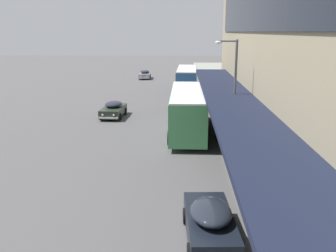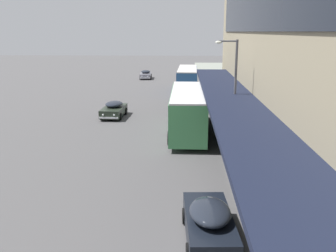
# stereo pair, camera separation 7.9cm
# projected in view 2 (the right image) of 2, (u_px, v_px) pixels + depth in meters

# --- Properties ---
(transit_bus_kerbside_front) EXTENTS (2.89, 10.72, 3.15)m
(transit_bus_kerbside_front) POSITION_uv_depth(u_px,v_px,m) (187.00, 78.00, 48.90)
(transit_bus_kerbside_front) COLOR #2E5EA0
(transit_bus_kerbside_front) RESTS_ON ground
(transit_bus_kerbside_rear) EXTENTS (2.84, 10.95, 3.34)m
(transit_bus_kerbside_rear) POSITION_uv_depth(u_px,v_px,m) (188.00, 109.00, 29.10)
(transit_bus_kerbside_rear) COLOR #459257
(transit_bus_kerbside_rear) RESTS_ON ground
(sedan_trailing_mid) EXTENTS (2.09, 4.32, 1.46)m
(sedan_trailing_mid) POSITION_uv_depth(u_px,v_px,m) (114.00, 109.00, 34.89)
(sedan_trailing_mid) COLOR #252F24
(sedan_trailing_mid) RESTS_ON ground
(sedan_second_near) EXTENTS (2.04, 4.45, 1.44)m
(sedan_second_near) POSITION_uv_depth(u_px,v_px,m) (146.00, 74.00, 63.35)
(sedan_second_near) COLOR gray
(sedan_second_near) RESTS_ON ground
(sedan_lead_mid) EXTENTS (2.05, 4.56, 1.60)m
(sedan_lead_mid) POSITION_uv_depth(u_px,v_px,m) (209.00, 222.00, 14.12)
(sedan_lead_mid) COLOR black
(sedan_lead_mid) RESTS_ON ground
(pedestrian_at_kerb) EXTENTS (0.42, 0.54, 1.86)m
(pedestrian_at_kerb) POSITION_uv_depth(u_px,v_px,m) (259.00, 203.00, 14.79)
(pedestrian_at_kerb) COLOR #332713
(pedestrian_at_kerb) RESTS_ON sidewalk_kerb
(street_lamp) EXTENTS (1.50, 0.28, 7.11)m
(street_lamp) POSITION_uv_depth(u_px,v_px,m) (233.00, 86.00, 24.77)
(street_lamp) COLOR #4C4C51
(street_lamp) RESTS_ON sidewalk_kerb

